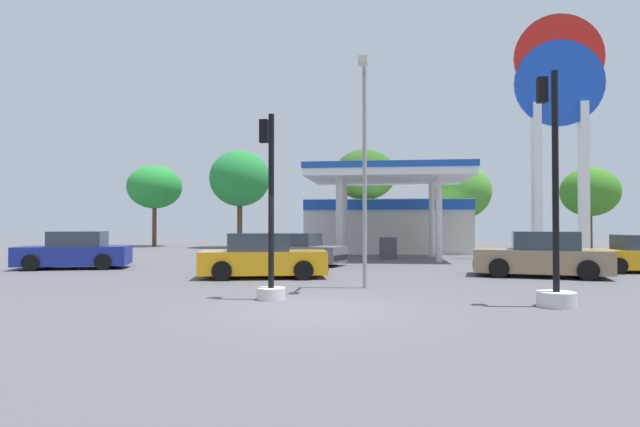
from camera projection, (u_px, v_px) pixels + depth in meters
The scene contains 15 objects.
ground_plane at pixel (313, 309), 11.04m from camera, with size 90.00×90.00×0.00m, color #56565B.
gas_station at pixel (387, 221), 32.67m from camera, with size 10.05×13.77×4.73m.
station_pole_sign at pixel (559, 101), 26.40m from camera, with size 4.48×0.56×12.67m.
car_0 at pixel (541, 256), 17.71m from camera, with size 4.65×2.65×1.57m.
car_1 at pixel (263, 257), 17.38m from camera, with size 4.51×2.61×1.52m.
car_2 at pixel (75, 252), 20.83m from camera, with size 4.57×2.94×1.52m.
car_3 at pixel (299, 251), 22.56m from camera, with size 4.25×2.73×1.41m.
traffic_signal_0 at pixel (270, 241), 12.49m from camera, with size 0.69×0.70×4.52m.
traffic_signal_1 at pixel (555, 247), 11.38m from camera, with size 0.83×0.83×5.26m.
tree_0 at pixel (155, 187), 40.74m from camera, with size 4.26×4.26×6.47m.
tree_1 at pixel (240, 178), 38.73m from camera, with size 4.54×4.54×7.38m.
tree_2 at pixel (365, 175), 38.20m from camera, with size 4.60×4.60×7.35m.
tree_3 at pixel (461, 191), 37.67m from camera, with size 4.42×4.42×6.22m.
tree_4 at pixel (590, 192), 36.39m from camera, with size 3.99×3.99×5.83m.
corner_streetlamp at pixel (364, 153), 14.48m from camera, with size 0.24×1.48×6.31m.
Camera 1 is at (1.49, -10.98, 1.86)m, focal length 28.77 mm.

